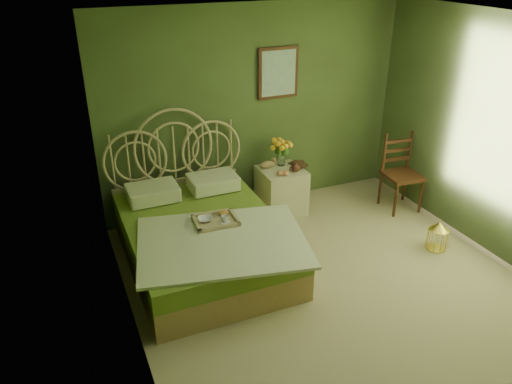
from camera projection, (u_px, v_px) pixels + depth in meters
name	position (u px, v px, depth m)	size (l,w,h in m)	color
floor	(342.00, 295.00, 5.04)	(4.50, 4.50, 0.00)	tan
ceiling	(368.00, 27.00, 3.89)	(4.50, 4.50, 0.00)	silver
wall_back	(255.00, 110.00, 6.32)	(4.00, 4.00, 0.00)	#516836
wall_left	(128.00, 222.00, 3.76)	(4.50, 4.50, 0.00)	#516836
wall_art	(278.00, 73.00, 6.20)	(0.54, 0.04, 0.64)	#331A0E
bed	(202.00, 236.00, 5.46)	(1.87, 2.36, 1.47)	tan
nightstand	(281.00, 186.00, 6.49)	(0.55, 0.55, 1.03)	beige
chair	(399.00, 168.00, 6.54)	(0.48, 0.48, 1.00)	#331A0E
birdcage	(438.00, 236.00, 5.75)	(0.23, 0.23, 0.34)	gold
book_lower	(294.00, 166.00, 6.45)	(0.16, 0.22, 0.02)	#381E0F
book_upper	(294.00, 165.00, 6.44)	(0.16, 0.22, 0.02)	#472819
cereal_bowl	(205.00, 219.00, 5.25)	(0.15, 0.15, 0.04)	white
coffee_cup	(225.00, 219.00, 5.22)	(0.08, 0.08, 0.08)	white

